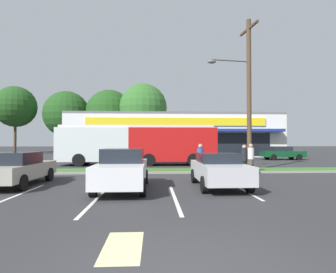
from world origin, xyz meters
name	(u,v)px	position (x,y,z in m)	size (l,w,h in m)	color
grass_median	(160,171)	(0.00, 14.00, 0.06)	(56.00, 2.20, 0.12)	#386B28
curb_lip	(161,173)	(0.00, 12.78, 0.06)	(56.00, 0.24, 0.12)	gray
parking_stripe_0	(16,196)	(-5.27, 6.20, 0.00)	(0.12, 4.80, 0.01)	silver
parking_stripe_1	(96,200)	(-2.31, 5.41, 0.00)	(0.12, 4.80, 0.01)	silver
parking_stripe_2	(175,198)	(0.30, 5.51, 0.00)	(0.12, 4.80, 0.01)	silver
parking_stripe_3	(240,189)	(3.11, 7.29, 0.00)	(0.12, 4.80, 0.01)	silver
lot_arrow	(123,247)	(-0.98, 1.23, 0.00)	(0.70, 1.60, 0.01)	beige
storefront_building	(173,136)	(2.41, 36.38, 2.84)	(27.73, 14.11, 5.67)	silver
tree_far_left	(15,107)	(-24.36, 45.37, 8.02)	(7.05, 7.05, 11.56)	#473323
tree_left	(67,114)	(-15.92, 46.29, 6.90)	(8.08, 8.08, 10.95)	#473323
tree_mid_left	(109,113)	(-8.34, 46.13, 7.03)	(8.38, 8.38, 11.22)	#473323
tree_mid	(143,108)	(-2.18, 42.69, 7.68)	(7.94, 7.94, 11.66)	#473323
utility_pole	(247,89)	(5.76, 14.15, 5.38)	(3.09, 2.40, 10.06)	#4C3826
city_bus	(138,144)	(-1.74, 19.11, 1.77)	(12.82, 2.80, 3.25)	#B71414
bus_stop_bench	(22,167)	(-7.81, 12.20, 0.50)	(1.60, 0.45, 0.95)	brown
car_0	(219,169)	(2.31, 7.70, 0.75)	(1.92, 4.26, 1.42)	#B7B7BC
car_1	(86,153)	(-7.52, 25.51, 0.80)	(4.78, 1.94, 1.57)	#0C3F1E
car_2	(16,168)	(-6.37, 8.54, 0.75)	(1.95, 4.51, 1.46)	#9E998C
car_3	(123,169)	(-1.65, 7.35, 0.82)	(1.92, 4.70, 1.63)	silver
car_4	(282,153)	(13.37, 25.27, 0.74)	(4.37, 1.90, 1.43)	#0C3F1E
pedestrian_near_bench	(244,160)	(4.58, 11.24, 0.88)	(0.35, 0.35, 1.74)	black
pedestrian_by_pole	(200,160)	(2.12, 11.10, 0.90)	(0.36, 0.36, 1.79)	#726651
pedestrian_mid	(251,159)	(5.38, 12.44, 0.90)	(0.36, 0.36, 1.80)	#47423D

